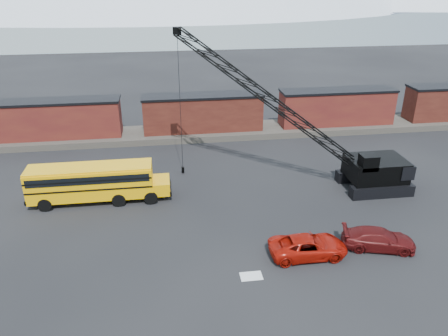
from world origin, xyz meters
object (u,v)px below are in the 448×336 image
object	(u,v)px
red_pickup	(308,246)
crawler_crane	(271,101)
school_bus	(95,182)
maroon_suv	(379,239)

from	to	relation	value
red_pickup	crawler_crane	distance (m)	13.47
school_bus	maroon_suv	distance (m)	22.41
school_bus	red_pickup	bearing A→B (deg)	-33.25
red_pickup	school_bus	bearing A→B (deg)	56.75
school_bus	crawler_crane	bearing A→B (deg)	6.65
school_bus	maroon_suv	xyz separation A→B (m)	(20.17, -9.70, -1.07)
red_pickup	crawler_crane	bearing A→B (deg)	0.28
red_pickup	crawler_crane	size ratio (longest dim) A/B	0.27
school_bus	maroon_suv	bearing A→B (deg)	-25.68
red_pickup	crawler_crane	xyz separation A→B (m)	(-0.06, 11.61, 6.83)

